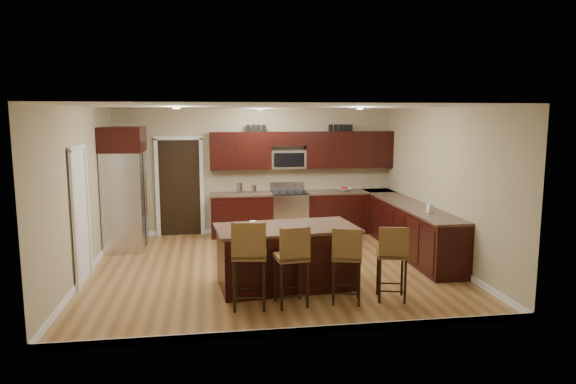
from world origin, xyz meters
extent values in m
plane|color=olive|center=(0.00, 0.00, 0.00)|extent=(6.00, 6.00, 0.00)
plane|color=silver|center=(0.00, 0.00, 2.70)|extent=(6.00, 6.00, 0.00)
plane|color=tan|center=(0.00, 2.75, 1.35)|extent=(6.00, 0.00, 6.00)
plane|color=tan|center=(-3.00, 0.00, 1.35)|extent=(0.00, 5.50, 5.50)
plane|color=tan|center=(3.00, 0.00, 1.35)|extent=(0.00, 5.50, 5.50)
cube|color=black|center=(-0.35, 2.45, 0.44)|extent=(1.30, 0.60, 0.88)
cube|color=black|center=(2.03, 2.45, 0.44)|extent=(1.94, 0.60, 0.88)
cube|color=black|center=(2.70, 0.48, 0.44)|extent=(0.60, 3.35, 0.88)
cube|color=brown|center=(-0.35, 2.45, 0.90)|extent=(1.30, 0.63, 0.04)
cube|color=brown|center=(2.03, 2.45, 0.90)|extent=(1.94, 0.63, 0.04)
cube|color=brown|center=(2.70, 0.48, 0.90)|extent=(0.63, 3.35, 0.04)
cube|color=black|center=(-0.35, 2.58, 1.82)|extent=(1.30, 0.33, 0.80)
cube|color=black|center=(2.03, 2.58, 1.82)|extent=(1.94, 0.33, 0.80)
cube|color=black|center=(0.68, 2.58, 2.07)|extent=(0.76, 0.33, 0.30)
cube|color=silver|center=(0.68, 2.45, 0.45)|extent=(0.76, 0.64, 0.90)
cube|color=black|center=(0.68, 2.45, 0.91)|extent=(0.76, 0.60, 0.03)
cube|color=black|center=(0.68, 2.15, 0.45)|extent=(0.65, 0.01, 0.45)
cube|color=silver|center=(0.68, 2.72, 1.02)|extent=(0.76, 0.05, 0.18)
cube|color=silver|center=(0.68, 2.60, 1.62)|extent=(0.76, 0.31, 0.40)
cube|color=black|center=(-1.65, 2.73, 1.03)|extent=(0.85, 0.03, 2.06)
cube|color=white|center=(-2.98, -0.30, 1.02)|extent=(0.03, 0.80, 2.04)
cube|color=black|center=(0.11, -0.97, 0.44)|extent=(2.06, 1.17, 0.88)
cube|color=brown|center=(0.11, -0.97, 0.90)|extent=(2.17, 1.28, 0.04)
cube|color=black|center=(0.11, -0.97, 0.04)|extent=(1.97, 1.09, 0.09)
cube|color=brown|center=(-0.50, -1.75, 0.73)|extent=(0.50, 0.50, 0.06)
cube|color=brown|center=(-0.53, -1.95, 0.96)|extent=(0.45, 0.10, 0.48)
cylinder|color=black|center=(-0.69, -1.94, 0.35)|extent=(0.04, 0.04, 0.69)
cylinder|color=black|center=(-0.31, -1.94, 0.35)|extent=(0.04, 0.04, 0.69)
cylinder|color=black|center=(-0.69, -1.56, 0.35)|extent=(0.04, 0.04, 0.69)
cylinder|color=black|center=(-0.31, -1.56, 0.35)|extent=(0.04, 0.04, 0.69)
cube|color=brown|center=(0.06, -1.75, 0.67)|extent=(0.46, 0.46, 0.06)
cube|color=brown|center=(0.08, -1.94, 0.89)|extent=(0.42, 0.09, 0.44)
cylinder|color=black|center=(-0.12, -1.93, 0.32)|extent=(0.04, 0.04, 0.64)
cylinder|color=black|center=(0.24, -1.93, 0.32)|extent=(0.04, 0.04, 0.64)
cylinder|color=black|center=(-0.12, -1.57, 0.32)|extent=(0.04, 0.04, 0.64)
cylinder|color=black|center=(0.24, -1.57, 0.32)|extent=(0.04, 0.04, 0.64)
cube|color=brown|center=(0.83, -1.75, 0.65)|extent=(0.48, 0.48, 0.06)
cube|color=brown|center=(0.78, -1.93, 0.86)|extent=(0.40, 0.13, 0.43)
cylinder|color=black|center=(0.66, -1.92, 0.31)|extent=(0.03, 0.03, 0.62)
cylinder|color=black|center=(1.00, -1.92, 0.31)|extent=(0.03, 0.03, 0.62)
cylinder|color=black|center=(0.66, -1.58, 0.31)|extent=(0.03, 0.03, 0.62)
cylinder|color=black|center=(1.00, -1.58, 0.31)|extent=(0.03, 0.03, 0.62)
cube|color=silver|center=(-2.62, 1.66, 0.94)|extent=(0.72, 0.94, 1.88)
cube|color=black|center=(-2.26, 1.66, 0.94)|extent=(0.01, 0.02, 1.79)
cylinder|color=silver|center=(-2.23, 1.58, 1.04)|extent=(0.02, 0.02, 0.84)
cylinder|color=silver|center=(-2.23, 1.74, 1.04)|extent=(0.02, 0.02, 0.84)
cube|color=black|center=(-2.62, 1.66, 2.12)|extent=(0.78, 1.00, 0.47)
cube|color=brown|center=(1.54, 1.55, 0.01)|extent=(0.96, 0.78, 0.01)
imported|color=silver|center=(1.91, 2.45, 0.96)|extent=(0.36, 0.36, 0.07)
imported|color=#B2B2B2|center=(2.70, -0.23, 1.02)|extent=(0.10, 0.10, 0.20)
cylinder|color=silver|center=(-0.39, 2.45, 1.03)|extent=(0.12, 0.12, 0.22)
cylinder|color=silver|center=(-0.08, 2.45, 1.01)|extent=(0.11, 0.11, 0.17)
cylinder|color=white|center=(-0.39, -0.97, 0.97)|extent=(0.10, 0.10, 0.10)
cube|color=brown|center=(1.48, -1.75, 0.65)|extent=(0.48, 0.48, 0.06)
cube|color=brown|center=(1.43, -1.93, 0.86)|extent=(0.40, 0.13, 0.43)
cylinder|color=black|center=(1.31, -1.92, 0.31)|extent=(0.03, 0.03, 0.62)
cylinder|color=black|center=(1.65, -1.92, 0.31)|extent=(0.03, 0.03, 0.62)
cylinder|color=black|center=(1.31, -1.58, 0.31)|extent=(0.03, 0.03, 0.62)
cylinder|color=black|center=(1.65, -1.58, 0.31)|extent=(0.03, 0.03, 0.62)
camera|label=1|loc=(-0.99, -8.37, 2.55)|focal=32.00mm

